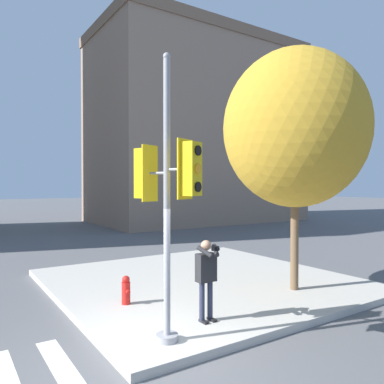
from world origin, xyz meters
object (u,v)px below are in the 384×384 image
street_tree (295,129)px  fire_hydrant (126,290)px  person_photographer (206,273)px  traffic_signal_pole (167,190)px

street_tree → fire_hydrant: (-4.20, 1.30, -3.90)m
person_photographer → fire_hydrant: (-0.92, 1.90, -0.66)m
traffic_signal_pole → person_photographer: (1.14, 0.40, -1.67)m
traffic_signal_pole → street_tree: bearing=12.8°
traffic_signal_pole → street_tree: 4.80m
person_photographer → street_tree: street_tree is taller
traffic_signal_pole → street_tree: (4.42, 1.00, 1.57)m
street_tree → fire_hydrant: size_ratio=9.58×
traffic_signal_pole → fire_hydrant: (0.22, 2.31, -2.33)m
person_photographer → street_tree: (3.28, 0.60, 3.24)m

